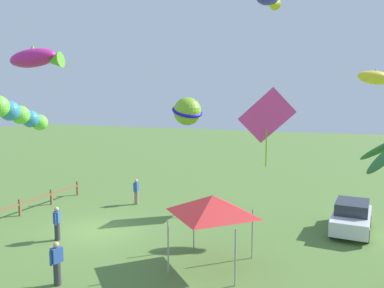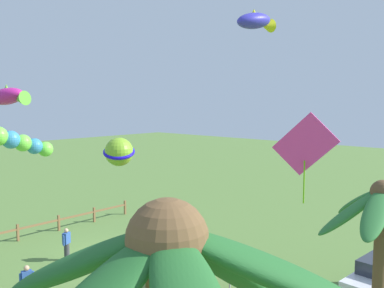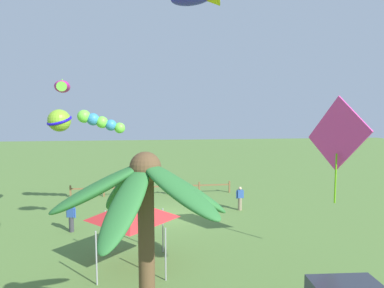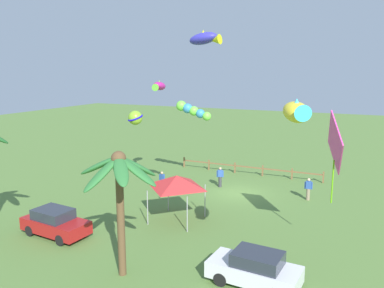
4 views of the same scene
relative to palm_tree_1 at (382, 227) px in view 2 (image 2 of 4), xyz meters
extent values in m
plane|color=#567A38|center=(-0.99, -13.46, -4.44)|extent=(120.00, 120.00, 0.00)
ellipsoid|color=#236028|center=(7.94, 1.46, 1.64)|extent=(1.85, 2.02, 1.07)
ellipsoid|color=#236028|center=(7.72, 0.74, 1.41)|extent=(1.96, 0.73, 1.50)
ellipsoid|color=#236028|center=(8.04, -0.05, 1.46)|extent=(1.68, 1.95, 1.41)
ellipsoid|color=#236028|center=(8.95, -0.23, 1.58)|extent=(1.32, 2.17, 1.19)
sphere|color=brown|center=(8.60, 0.69, 1.95)|extent=(0.83, 0.83, 0.83)
ellipsoid|color=#2D7033|center=(0.95, 0.12, 0.56)|extent=(2.04, 0.86, 1.13)
ellipsoid|color=#2D7033|center=(-0.43, -0.76, 0.46)|extent=(1.48, 1.91, 1.32)
ellipsoid|color=#2D7033|center=(0.48, -0.68, 0.36)|extent=(1.47, 1.79, 1.51)
sphere|color=brown|center=(0.02, -0.01, 0.93)|extent=(0.65, 0.65, 0.65)
cube|color=brown|center=(-6.52, -18.90, -3.97)|extent=(0.12, 0.12, 0.95)
cube|color=brown|center=(-4.00, -18.90, -3.97)|extent=(0.12, 0.12, 0.95)
cube|color=brown|center=(-1.49, -18.90, -3.97)|extent=(0.12, 0.12, 0.95)
cube|color=brown|center=(1.03, -18.90, -3.97)|extent=(0.12, 0.12, 0.95)
cube|color=brown|center=(-0.23, -18.90, -3.78)|extent=(12.68, 0.09, 0.11)
cube|color=silver|center=(-5.59, -1.64, -3.84)|extent=(4.01, 1.98, 0.70)
cylinder|color=black|center=(-6.85, -2.33, -4.14)|extent=(0.61, 0.22, 0.60)
cylinder|color=gray|center=(-6.02, -14.04, -4.02)|extent=(0.26, 0.26, 0.84)
cube|color=#2D519E|center=(-6.02, -14.04, -3.33)|extent=(0.41, 0.28, 0.54)
sphere|color=beige|center=(-6.02, -14.04, -2.96)|extent=(0.21, 0.21, 0.21)
cylinder|color=#2D519E|center=(-6.25, -14.07, -3.38)|extent=(0.09, 0.09, 0.52)
cylinder|color=#2D519E|center=(-5.80, -14.01, -3.38)|extent=(0.09, 0.09, 0.52)
cube|color=#2D519E|center=(4.25, -11.33, -3.33)|extent=(0.43, 0.32, 0.54)
sphere|color=tan|center=(4.25, -11.33, -2.96)|extent=(0.21, 0.21, 0.21)
cylinder|color=#2D519E|center=(4.47, -11.39, -3.38)|extent=(0.09, 0.09, 0.52)
cylinder|color=#2D519E|center=(4.03, -11.27, -3.38)|extent=(0.09, 0.09, 0.52)
cylinder|color=#38383D|center=(0.74, -14.36, -4.02)|extent=(0.26, 0.26, 0.84)
cube|color=#2D519E|center=(0.74, -14.36, -3.33)|extent=(0.44, 0.37, 0.54)
sphere|color=tan|center=(0.74, -14.36, -2.96)|extent=(0.21, 0.21, 0.21)
cylinder|color=#2D519E|center=(0.95, -14.26, -3.38)|extent=(0.09, 0.09, 0.52)
cylinder|color=#2D519E|center=(0.53, -14.45, -3.38)|extent=(0.09, 0.09, 0.52)
cylinder|color=#9E9EA3|center=(-0.62, -8.06, -3.39)|extent=(0.06, 0.06, 2.10)
cylinder|color=#9E9EA3|center=(1.98, -8.06, -3.39)|extent=(0.06, 0.06, 2.10)
cylinder|color=#9E9EA3|center=(-0.62, -5.46, -3.39)|extent=(0.06, 0.06, 2.10)
pyramid|color=red|center=(0.68, -6.76, -1.97)|extent=(2.86, 2.86, 0.75)
cube|color=#EF3D9F|center=(-8.14, -6.44, 1.12)|extent=(0.98, 3.29, 3.32)
cylinder|color=#61B912|center=(-8.14, -6.44, -0.81)|extent=(0.07, 0.07, 2.21)
sphere|color=#7EB729|center=(3.44, -6.67, 1.76)|extent=(0.88, 0.88, 0.88)
torus|color=#1C0FD6|center=(3.44, -6.67, 1.76)|extent=(1.35, 1.34, 0.42)
ellipsoid|color=#C12187|center=(4.55, -11.68, 3.47)|extent=(1.15, 1.82, 0.79)
cone|color=#5BAE31|center=(4.40, -10.96, 3.37)|extent=(0.63, 0.67, 0.58)
cone|color=#5BAE31|center=(4.55, -11.68, 3.73)|extent=(0.39, 0.39, 0.33)
ellipsoid|color=#3632B8|center=(-1.64, -5.25, 6.18)|extent=(1.73, 1.00, 0.79)
cone|color=yellow|center=(-2.34, -5.15, 6.08)|extent=(0.63, 0.57, 0.57)
cone|color=yellow|center=(-1.64, -5.25, 6.44)|extent=(0.35, 0.35, 0.32)
sphere|color=#368DBE|center=(3.40, -14.05, 1.68)|extent=(0.77, 0.77, 0.77)
sphere|color=#72E841|center=(2.87, -14.07, 1.50)|extent=(0.74, 0.74, 0.74)
sphere|color=#368DBE|center=(2.34, -14.09, 1.31)|extent=(0.71, 0.71, 0.71)
sphere|color=#72E841|center=(1.80, -14.11, 1.13)|extent=(0.68, 0.68, 0.68)
camera|label=1|loc=(14.74, -1.97, 2.21)|focal=36.64mm
camera|label=2|loc=(11.40, 3.55, 3.30)|focal=39.46mm
camera|label=3|loc=(-0.08, 6.59, 2.02)|focal=30.22mm
camera|label=4|loc=(-9.57, 13.38, 4.65)|focal=36.48mm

